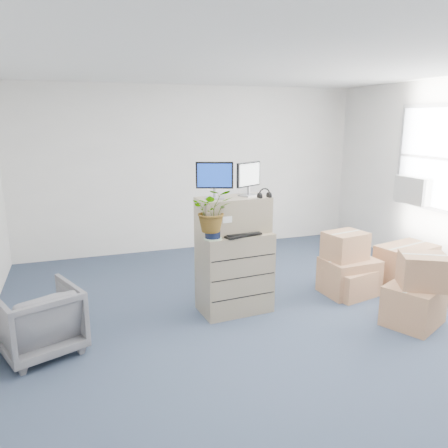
{
  "coord_description": "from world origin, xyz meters",
  "views": [
    {
      "loc": [
        -1.98,
        -3.81,
        2.24
      ],
      "look_at": [
        -0.52,
        0.4,
        1.17
      ],
      "focal_mm": 35.0,
      "sensor_mm": 36.0,
      "label": 1
    }
  ],
  "objects_px": {
    "keyboard": "(242,235)",
    "office_chair": "(39,317)",
    "filing_cabinet_lower": "(234,272)",
    "monitor_left": "(214,178)",
    "water_bottle": "(241,220)",
    "monitor_right": "(249,177)",
    "potted_plant": "(213,216)"
  },
  "relations": [
    {
      "from": "monitor_left",
      "to": "water_bottle",
      "type": "xyz_separation_m",
      "value": [
        0.34,
        0.04,
        -0.52
      ]
    },
    {
      "from": "monitor_right",
      "to": "office_chair",
      "type": "height_order",
      "value": "monitor_right"
    },
    {
      "from": "filing_cabinet_lower",
      "to": "potted_plant",
      "type": "relative_size",
      "value": 1.7
    },
    {
      "from": "monitor_left",
      "to": "monitor_right",
      "type": "xyz_separation_m",
      "value": [
        0.43,
        0.05,
        -0.01
      ]
    },
    {
      "from": "monitor_left",
      "to": "keyboard",
      "type": "xyz_separation_m",
      "value": [
        0.26,
        -0.18,
        -0.63
      ]
    },
    {
      "from": "monitor_left",
      "to": "water_bottle",
      "type": "distance_m",
      "value": 0.62
    },
    {
      "from": "keyboard",
      "to": "office_chair",
      "type": "relative_size",
      "value": 0.61
    },
    {
      "from": "keyboard",
      "to": "potted_plant",
      "type": "height_order",
      "value": "potted_plant"
    },
    {
      "from": "keyboard",
      "to": "water_bottle",
      "type": "xyz_separation_m",
      "value": [
        0.08,
        0.22,
        0.11
      ]
    },
    {
      "from": "monitor_left",
      "to": "potted_plant",
      "type": "relative_size",
      "value": 0.73
    },
    {
      "from": "filing_cabinet_lower",
      "to": "water_bottle",
      "type": "height_order",
      "value": "water_bottle"
    },
    {
      "from": "filing_cabinet_lower",
      "to": "office_chair",
      "type": "xyz_separation_m",
      "value": [
        -2.14,
        -0.29,
        -0.11
      ]
    },
    {
      "from": "potted_plant",
      "to": "monitor_left",
      "type": "bearing_deg",
      "value": 66.25
    },
    {
      "from": "monitor_left",
      "to": "potted_plant",
      "type": "bearing_deg",
      "value": -93.9
    },
    {
      "from": "monitor_left",
      "to": "keyboard",
      "type": "distance_m",
      "value": 0.71
    },
    {
      "from": "monitor_right",
      "to": "keyboard",
      "type": "bearing_deg",
      "value": -156.13
    },
    {
      "from": "filing_cabinet_lower",
      "to": "keyboard",
      "type": "distance_m",
      "value": 0.51
    },
    {
      "from": "filing_cabinet_lower",
      "to": "office_chair",
      "type": "relative_size",
      "value": 1.31
    },
    {
      "from": "keyboard",
      "to": "monitor_right",
      "type": "bearing_deg",
      "value": 38.74
    },
    {
      "from": "water_bottle",
      "to": "office_chair",
      "type": "height_order",
      "value": "water_bottle"
    },
    {
      "from": "water_bottle",
      "to": "keyboard",
      "type": "bearing_deg",
      "value": -109.8
    },
    {
      "from": "monitor_right",
      "to": "office_chair",
      "type": "distance_m",
      "value": 2.67
    },
    {
      "from": "keyboard",
      "to": "office_chair",
      "type": "height_order",
      "value": "keyboard"
    },
    {
      "from": "water_bottle",
      "to": "potted_plant",
      "type": "xyz_separation_m",
      "value": [
        -0.43,
        -0.25,
        0.14
      ]
    },
    {
      "from": "filing_cabinet_lower",
      "to": "keyboard",
      "type": "relative_size",
      "value": 2.15
    },
    {
      "from": "monitor_right",
      "to": "water_bottle",
      "type": "bearing_deg",
      "value": 155.99
    },
    {
      "from": "monitor_left",
      "to": "potted_plant",
      "type": "height_order",
      "value": "monitor_left"
    },
    {
      "from": "keyboard",
      "to": "water_bottle",
      "type": "bearing_deg",
      "value": 55.86
    },
    {
      "from": "filing_cabinet_lower",
      "to": "monitor_left",
      "type": "relative_size",
      "value": 2.32
    },
    {
      "from": "filing_cabinet_lower",
      "to": "monitor_left",
      "type": "xyz_separation_m",
      "value": [
        -0.23,
        0.04,
        1.12
      ]
    },
    {
      "from": "monitor_left",
      "to": "potted_plant",
      "type": "xyz_separation_m",
      "value": [
        -0.09,
        -0.21,
        -0.38
      ]
    },
    {
      "from": "monitor_right",
      "to": "water_bottle",
      "type": "distance_m",
      "value": 0.51
    }
  ]
}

